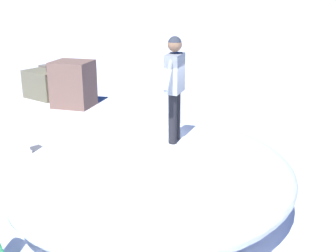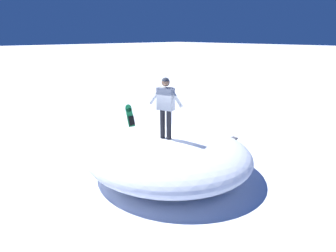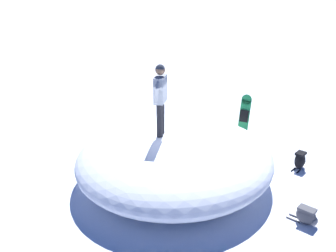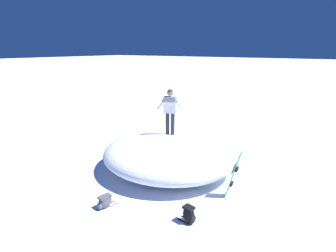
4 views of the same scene
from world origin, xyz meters
name	(u,v)px [view 1 (image 1 of 4)]	position (x,y,z in m)	size (l,w,h in m)	color
ground	(141,205)	(0.00, 0.00, 0.00)	(240.00, 240.00, 0.00)	white
snow_mound	(154,175)	(0.24, 0.06, 0.62)	(5.01, 4.74, 1.25)	white
snowboarder_standing	(175,80)	(0.53, 0.25, 2.28)	(0.43, 1.00, 1.71)	black
backpack_far	(39,155)	(-3.00, 0.11, 0.19)	(0.65, 0.32, 0.38)	#4C4C51
rock_outcrop	(62,82)	(-6.97, 4.14, 0.58)	(3.01, 2.20, 1.44)	#6C645B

